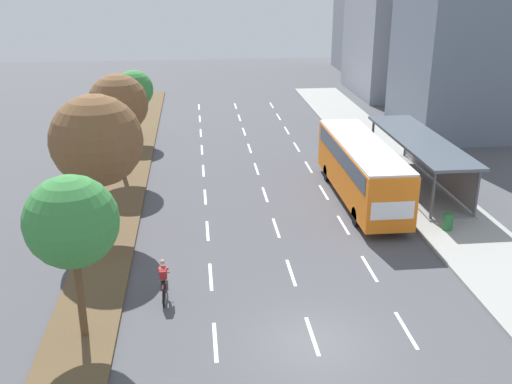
{
  "coord_description": "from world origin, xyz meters",
  "views": [
    {
      "loc": [
        -3.92,
        -17.37,
        12.44
      ],
      "look_at": [
        -0.81,
        12.13,
        1.2
      ],
      "focal_mm": 41.63,
      "sensor_mm": 36.0,
      "label": 1
    }
  ],
  "objects_px": {
    "bus": "(361,166)",
    "median_tree_nearest": "(72,222)",
    "bus_shelter": "(423,157)",
    "cyclist": "(164,282)",
    "trash_bin": "(448,222)",
    "median_tree_fourth": "(134,90)",
    "median_tree_second": "(96,141)",
    "median_tree_third": "(118,104)"
  },
  "relations": [
    {
      "from": "bus",
      "to": "trash_bin",
      "type": "bearing_deg",
      "value": -56.19
    },
    {
      "from": "median_tree_second",
      "to": "median_tree_fourth",
      "type": "distance_m",
      "value": 17.2
    },
    {
      "from": "bus",
      "to": "median_tree_second",
      "type": "height_order",
      "value": "median_tree_second"
    },
    {
      "from": "bus_shelter",
      "to": "median_tree_nearest",
      "type": "distance_m",
      "value": 22.68
    },
    {
      "from": "cyclist",
      "to": "median_tree_third",
      "type": "relative_size",
      "value": 0.28
    },
    {
      "from": "median_tree_third",
      "to": "median_tree_fourth",
      "type": "relative_size",
      "value": 1.22
    },
    {
      "from": "median_tree_third",
      "to": "median_tree_second",
      "type": "bearing_deg",
      "value": -90.23
    },
    {
      "from": "median_tree_fourth",
      "to": "median_tree_second",
      "type": "bearing_deg",
      "value": -90.64
    },
    {
      "from": "median_tree_nearest",
      "to": "bus_shelter",
      "type": "bearing_deg",
      "value": 38.32
    },
    {
      "from": "cyclist",
      "to": "trash_bin",
      "type": "relative_size",
      "value": 2.14
    },
    {
      "from": "bus_shelter",
      "to": "median_tree_nearest",
      "type": "height_order",
      "value": "median_tree_nearest"
    },
    {
      "from": "cyclist",
      "to": "median_tree_second",
      "type": "height_order",
      "value": "median_tree_second"
    },
    {
      "from": "cyclist",
      "to": "median_tree_nearest",
      "type": "distance_m",
      "value": 5.17
    },
    {
      "from": "median_tree_nearest",
      "to": "median_tree_fourth",
      "type": "relative_size",
      "value": 1.13
    },
    {
      "from": "median_tree_fourth",
      "to": "median_tree_nearest",
      "type": "bearing_deg",
      "value": -89.59
    },
    {
      "from": "cyclist",
      "to": "trash_bin",
      "type": "xyz_separation_m",
      "value": [
        13.85,
        5.02,
        -0.22
      ]
    },
    {
      "from": "bus_shelter",
      "to": "median_tree_second",
      "type": "height_order",
      "value": "median_tree_second"
    },
    {
      "from": "bus",
      "to": "median_tree_nearest",
      "type": "height_order",
      "value": "median_tree_nearest"
    },
    {
      "from": "median_tree_third",
      "to": "trash_bin",
      "type": "height_order",
      "value": "median_tree_third"
    },
    {
      "from": "bus",
      "to": "median_tree_second",
      "type": "xyz_separation_m",
      "value": [
        -13.77,
        -3.54,
        2.84
      ]
    },
    {
      "from": "cyclist",
      "to": "trash_bin",
      "type": "distance_m",
      "value": 14.73
    },
    {
      "from": "cyclist",
      "to": "median_tree_fourth",
      "type": "height_order",
      "value": "median_tree_fourth"
    },
    {
      "from": "median_tree_third",
      "to": "median_tree_fourth",
      "type": "distance_m",
      "value": 8.62
    },
    {
      "from": "cyclist",
      "to": "bus_shelter",
      "type": "bearing_deg",
      "value": 37.94
    },
    {
      "from": "bus_shelter",
      "to": "bus",
      "type": "distance_m",
      "value": 4.66
    },
    {
      "from": "bus",
      "to": "median_tree_third",
      "type": "bearing_deg",
      "value": 159.83
    },
    {
      "from": "median_tree_fourth",
      "to": "bus_shelter",
      "type": "bearing_deg",
      "value": -33.45
    },
    {
      "from": "median_tree_fourth",
      "to": "trash_bin",
      "type": "bearing_deg",
      "value": -47.66
    },
    {
      "from": "bus",
      "to": "median_tree_second",
      "type": "bearing_deg",
      "value": -165.56
    },
    {
      "from": "bus_shelter",
      "to": "median_tree_fourth",
      "type": "xyz_separation_m",
      "value": [
        -17.85,
        11.79,
        2.12
      ]
    },
    {
      "from": "cyclist",
      "to": "median_tree_nearest",
      "type": "bearing_deg",
      "value": -139.66
    },
    {
      "from": "median_tree_second",
      "to": "median_tree_fourth",
      "type": "height_order",
      "value": "median_tree_second"
    },
    {
      "from": "median_tree_second",
      "to": "trash_bin",
      "type": "xyz_separation_m",
      "value": [
        16.97,
        -1.23,
        -4.33
      ]
    },
    {
      "from": "bus",
      "to": "trash_bin",
      "type": "relative_size",
      "value": 13.28
    },
    {
      "from": "bus",
      "to": "median_tree_fourth",
      "type": "height_order",
      "value": "median_tree_fourth"
    },
    {
      "from": "bus_shelter",
      "to": "trash_bin",
      "type": "distance_m",
      "value": 6.82
    },
    {
      "from": "median_tree_nearest",
      "to": "median_tree_second",
      "type": "height_order",
      "value": "median_tree_second"
    },
    {
      "from": "cyclist",
      "to": "median_tree_second",
      "type": "relative_size",
      "value": 0.26
    },
    {
      "from": "median_tree_nearest",
      "to": "median_tree_second",
      "type": "distance_m",
      "value": 8.6
    },
    {
      "from": "median_tree_third",
      "to": "median_tree_fourth",
      "type": "height_order",
      "value": "median_tree_third"
    },
    {
      "from": "bus_shelter",
      "to": "median_tree_second",
      "type": "xyz_separation_m",
      "value": [
        -18.05,
        -5.38,
        3.04
      ]
    },
    {
      "from": "bus",
      "to": "median_tree_third",
      "type": "distance_m",
      "value": 14.88
    }
  ]
}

